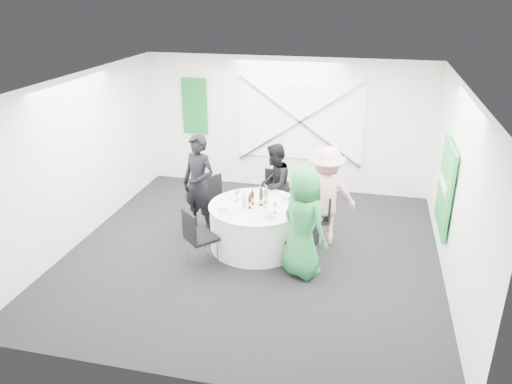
% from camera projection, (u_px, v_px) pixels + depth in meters
% --- Properties ---
extents(floor, '(6.00, 6.00, 0.00)m').
position_uv_depth(floor, '(253.00, 252.00, 8.31)').
color(floor, black).
rests_on(floor, ground).
extents(ceiling, '(6.00, 6.00, 0.00)m').
position_uv_depth(ceiling, '(253.00, 83.00, 7.23)').
color(ceiling, white).
rests_on(ceiling, wall_back).
extents(wall_back, '(6.00, 0.00, 6.00)m').
position_uv_depth(wall_back, '(286.00, 125.00, 10.47)').
color(wall_back, white).
rests_on(wall_back, floor).
extents(wall_front, '(6.00, 0.00, 6.00)m').
position_uv_depth(wall_front, '(185.00, 273.00, 5.07)').
color(wall_front, white).
rests_on(wall_front, floor).
extents(wall_left, '(0.00, 6.00, 6.00)m').
position_uv_depth(wall_left, '(80.00, 159.00, 8.40)').
color(wall_left, white).
rests_on(wall_left, floor).
extents(wall_right, '(0.00, 6.00, 6.00)m').
position_uv_depth(wall_right, '(457.00, 190.00, 7.14)').
color(wall_right, white).
rests_on(wall_right, floor).
extents(window_panel, '(2.60, 0.03, 1.60)m').
position_uv_depth(window_panel, '(300.00, 121.00, 10.33)').
color(window_panel, silver).
rests_on(window_panel, wall_back).
extents(window_brace_a, '(2.63, 0.05, 1.84)m').
position_uv_depth(window_brace_a, '(300.00, 122.00, 10.29)').
color(window_brace_a, silver).
rests_on(window_brace_a, window_panel).
extents(window_brace_b, '(2.63, 0.05, 1.84)m').
position_uv_depth(window_brace_b, '(300.00, 122.00, 10.29)').
color(window_brace_b, silver).
rests_on(window_brace_b, window_panel).
extents(green_banner, '(0.55, 0.04, 1.20)m').
position_uv_depth(green_banner, '(195.00, 106.00, 10.72)').
color(green_banner, '#125B23').
rests_on(green_banner, wall_back).
extents(green_sign, '(0.05, 1.20, 1.40)m').
position_uv_depth(green_sign, '(445.00, 187.00, 7.77)').
color(green_sign, green).
rests_on(green_sign, wall_right).
extents(banquet_table, '(1.56, 1.56, 0.76)m').
position_uv_depth(banquet_table, '(256.00, 226.00, 8.34)').
color(banquet_table, white).
rests_on(banquet_table, floor).
extents(chair_back, '(0.45, 0.46, 0.94)m').
position_uv_depth(chair_back, '(274.00, 191.00, 9.32)').
color(chair_back, black).
rests_on(chair_back, floor).
extents(chair_back_left, '(0.61, 0.61, 0.97)m').
position_uv_depth(chair_back_left, '(217.00, 198.00, 8.95)').
color(chair_back_left, black).
rests_on(chair_back_left, floor).
extents(chair_back_right, '(0.53, 0.52, 0.89)m').
position_uv_depth(chair_back_right, '(320.00, 215.00, 8.42)').
color(chair_back_right, black).
rests_on(chair_back_right, floor).
extents(chair_front_right, '(0.52, 0.52, 0.84)m').
position_uv_depth(chair_front_right, '(306.00, 240.00, 7.66)').
color(chair_front_right, black).
rests_on(chair_front_right, floor).
extents(chair_front_left, '(0.61, 0.61, 0.95)m').
position_uv_depth(chair_front_left, '(197.00, 234.00, 7.69)').
color(chair_front_left, black).
rests_on(chair_front_left, floor).
extents(person_man_back_left, '(0.75, 0.61, 1.78)m').
position_uv_depth(person_man_back_left, '(199.00, 184.00, 8.73)').
color(person_man_back_left, black).
rests_on(person_man_back_left, floor).
extents(person_man_back, '(0.48, 0.78, 1.52)m').
position_uv_depth(person_man_back, '(274.00, 184.00, 9.07)').
color(person_man_back, black).
rests_on(person_man_back, floor).
extents(person_woman_pink, '(1.22, 0.88, 1.72)m').
position_uv_depth(person_woman_pink, '(325.00, 196.00, 8.31)').
color(person_woman_pink, pink).
rests_on(person_woman_pink, floor).
extents(person_woman_green, '(0.99, 0.94, 1.71)m').
position_uv_depth(person_woman_green, '(303.00, 223.00, 7.38)').
color(person_woman_green, '#23823E').
rests_on(person_woman_green, floor).
extents(plate_back, '(0.28, 0.28, 0.01)m').
position_uv_depth(plate_back, '(263.00, 191.00, 8.74)').
color(plate_back, silver).
rests_on(plate_back, banquet_table).
extents(plate_back_left, '(0.26, 0.26, 0.01)m').
position_uv_depth(plate_back_left, '(227.00, 197.00, 8.50)').
color(plate_back_left, silver).
rests_on(plate_back_left, banquet_table).
extents(plate_back_right, '(0.29, 0.29, 0.04)m').
position_uv_depth(plate_back_right, '(288.00, 198.00, 8.43)').
color(plate_back_right, silver).
rests_on(plate_back_right, banquet_table).
extents(plate_front_right, '(0.26, 0.26, 0.04)m').
position_uv_depth(plate_front_right, '(270.00, 216.00, 7.78)').
color(plate_front_right, silver).
rests_on(plate_front_right, banquet_table).
extents(plate_front_left, '(0.28, 0.28, 0.01)m').
position_uv_depth(plate_front_left, '(227.00, 211.00, 7.98)').
color(plate_front_left, silver).
rests_on(plate_front_left, banquet_table).
extents(napkin, '(0.16, 0.11, 0.04)m').
position_uv_depth(napkin, '(224.00, 208.00, 8.01)').
color(napkin, white).
rests_on(napkin, plate_front_left).
extents(beer_bottle_a, '(0.06, 0.06, 0.28)m').
position_uv_depth(beer_bottle_a, '(252.00, 198.00, 8.19)').
color(beer_bottle_a, '#3B1E0A').
rests_on(beer_bottle_a, banquet_table).
extents(beer_bottle_b, '(0.06, 0.06, 0.28)m').
position_uv_depth(beer_bottle_b, '(261.00, 196.00, 8.30)').
color(beer_bottle_b, '#3B1E0A').
rests_on(beer_bottle_b, banquet_table).
extents(beer_bottle_c, '(0.06, 0.06, 0.25)m').
position_uv_depth(beer_bottle_c, '(261.00, 200.00, 8.16)').
color(beer_bottle_c, '#3B1E0A').
rests_on(beer_bottle_c, banquet_table).
extents(beer_bottle_d, '(0.06, 0.06, 0.26)m').
position_uv_depth(beer_bottle_d, '(250.00, 203.00, 8.05)').
color(beer_bottle_d, '#3B1E0A').
rests_on(beer_bottle_d, banquet_table).
extents(green_water_bottle, '(0.08, 0.08, 0.32)m').
position_uv_depth(green_water_bottle, '(266.00, 196.00, 8.24)').
color(green_water_bottle, green).
rests_on(green_water_bottle, banquet_table).
extents(clear_water_bottle, '(0.08, 0.08, 0.28)m').
position_uv_depth(clear_water_bottle, '(244.00, 201.00, 8.10)').
color(clear_water_bottle, silver).
rests_on(clear_water_bottle, banquet_table).
extents(wine_glass_a, '(0.07, 0.07, 0.17)m').
position_uv_depth(wine_glass_a, '(236.00, 194.00, 8.30)').
color(wine_glass_a, white).
rests_on(wine_glass_a, banquet_table).
extents(wine_glass_b, '(0.07, 0.07, 0.17)m').
position_uv_depth(wine_glass_b, '(238.00, 192.00, 8.41)').
color(wine_glass_b, white).
rests_on(wine_glass_b, banquet_table).
extents(wine_glass_c, '(0.07, 0.07, 0.17)m').
position_uv_depth(wine_glass_c, '(261.00, 190.00, 8.50)').
color(wine_glass_c, white).
rests_on(wine_glass_c, banquet_table).
extents(wine_glass_d, '(0.07, 0.07, 0.17)m').
position_uv_depth(wine_glass_d, '(275.00, 205.00, 7.89)').
color(wine_glass_d, white).
rests_on(wine_glass_d, banquet_table).
extents(wine_glass_e, '(0.07, 0.07, 0.17)m').
position_uv_depth(wine_glass_e, '(265.00, 208.00, 7.81)').
color(wine_glass_e, white).
rests_on(wine_glass_e, banquet_table).
extents(fork_a, '(0.08, 0.14, 0.01)m').
position_uv_depth(fork_a, '(237.00, 194.00, 8.63)').
color(fork_a, silver).
rests_on(fork_a, banquet_table).
extents(knife_a, '(0.08, 0.14, 0.01)m').
position_uv_depth(knife_a, '(224.00, 200.00, 8.38)').
color(knife_a, silver).
rests_on(knife_a, banquet_table).
extents(fork_b, '(0.10, 0.13, 0.01)m').
position_uv_depth(fork_b, '(221.00, 207.00, 8.12)').
color(fork_b, silver).
rests_on(fork_b, banquet_table).
extents(knife_b, '(0.11, 0.12, 0.01)m').
position_uv_depth(knife_b, '(231.00, 216.00, 7.80)').
color(knife_b, silver).
rests_on(knife_b, banquet_table).
extents(fork_c, '(0.15, 0.02, 0.01)m').
position_uv_depth(fork_c, '(273.00, 194.00, 8.65)').
color(fork_c, silver).
rests_on(fork_c, banquet_table).
extents(knife_c, '(0.15, 0.02, 0.01)m').
position_uv_depth(knife_c, '(252.00, 192.00, 8.72)').
color(knife_c, silver).
rests_on(knife_c, banquet_table).
extents(fork_d, '(0.09, 0.13, 0.01)m').
position_uv_depth(fork_d, '(291.00, 205.00, 8.22)').
color(fork_d, silver).
rests_on(fork_d, banquet_table).
extents(knife_d, '(0.10, 0.13, 0.01)m').
position_uv_depth(knife_d, '(282.00, 197.00, 8.52)').
color(knife_d, silver).
rests_on(knife_d, banquet_table).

